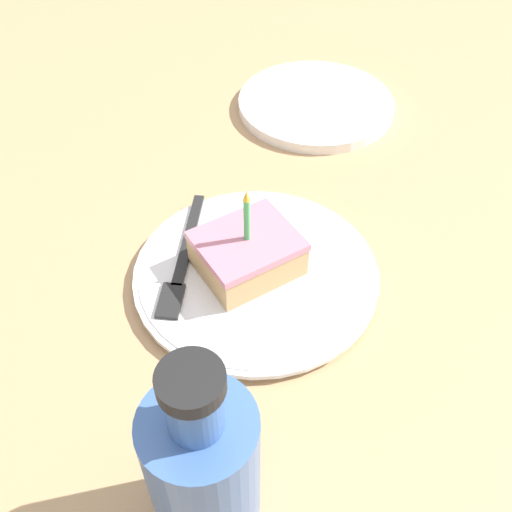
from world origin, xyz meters
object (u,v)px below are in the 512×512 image
object	(u,v)px
cake_slice	(245,250)
bottle	(203,470)
fork	(183,262)
side_plate	(316,104)
plate	(256,274)

from	to	relation	value
cake_slice	bottle	xyz separation A→B (m)	(0.21, -0.16, 0.05)
fork	bottle	xyz separation A→B (m)	(0.25, -0.10, 0.07)
bottle	side_plate	world-z (taller)	bottle
cake_slice	fork	xyz separation A→B (m)	(-0.04, -0.06, -0.02)
cake_slice	plate	bearing A→B (deg)	24.00
bottle	side_plate	size ratio (longest dim) A/B	0.89
cake_slice	bottle	size ratio (longest dim) A/B	0.53
cake_slice	side_plate	world-z (taller)	cake_slice
plate	cake_slice	world-z (taller)	cake_slice
cake_slice	side_plate	distance (m)	0.35
plate	fork	size ratio (longest dim) A/B	1.66
bottle	plate	bearing A→B (deg)	139.69
plate	fork	world-z (taller)	fork
cake_slice	fork	bearing A→B (deg)	-123.92
fork	side_plate	world-z (taller)	fork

